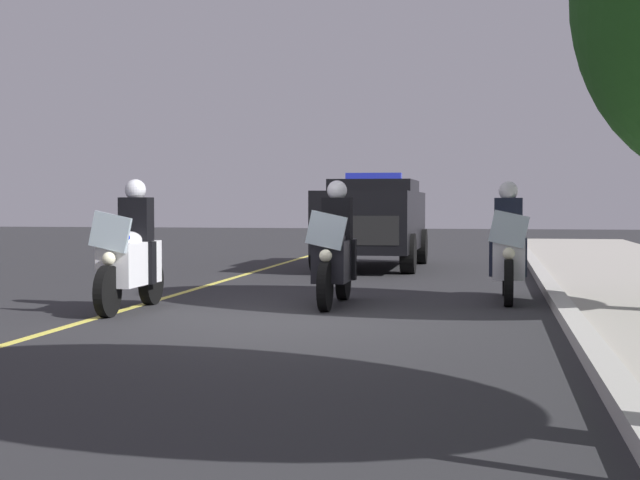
{
  "coord_description": "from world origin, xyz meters",
  "views": [
    {
      "loc": [
        11.18,
        2.3,
        1.41
      ],
      "look_at": [
        -1.57,
        0.0,
        0.9
      ],
      "focal_mm": 53.37,
      "sensor_mm": 36.0,
      "label": 1
    }
  ],
  "objects_px": {
    "police_motorcycle_lead_left": "(131,257)",
    "police_motorcycle_trailing": "(508,252)",
    "police_suv": "(373,219)",
    "police_motorcycle_lead_right": "(335,254)"
  },
  "relations": [
    {
      "from": "police_motorcycle_lead_left",
      "to": "police_motorcycle_lead_right",
      "type": "xyz_separation_m",
      "value": [
        -1.12,
        2.52,
        0.0
      ]
    },
    {
      "from": "police_motorcycle_lead_right",
      "to": "police_motorcycle_trailing",
      "type": "distance_m",
      "value": 2.56
    },
    {
      "from": "police_motorcycle_lead_right",
      "to": "police_suv",
      "type": "relative_size",
      "value": 0.44
    },
    {
      "from": "police_motorcycle_lead_left",
      "to": "police_suv",
      "type": "height_order",
      "value": "police_suv"
    },
    {
      "from": "police_motorcycle_lead_right",
      "to": "police_motorcycle_trailing",
      "type": "relative_size",
      "value": 1.0
    },
    {
      "from": "police_motorcycle_lead_left",
      "to": "police_suv",
      "type": "relative_size",
      "value": 0.44
    },
    {
      "from": "police_motorcycle_lead_right",
      "to": "police_motorcycle_trailing",
      "type": "bearing_deg",
      "value": 113.26
    },
    {
      "from": "police_motorcycle_trailing",
      "to": "police_suv",
      "type": "relative_size",
      "value": 0.44
    },
    {
      "from": "police_motorcycle_lead_left",
      "to": "police_motorcycle_trailing",
      "type": "xyz_separation_m",
      "value": [
        -2.13,
        4.87,
        0.0
      ]
    },
    {
      "from": "police_suv",
      "to": "police_motorcycle_lead_left",
      "type": "bearing_deg",
      "value": -13.86
    }
  ]
}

